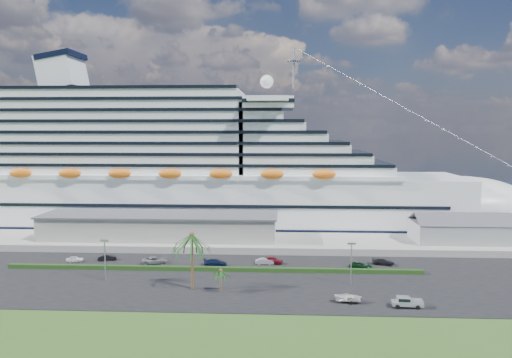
# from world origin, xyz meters

# --- Properties ---
(ground) EXTENTS (420.00, 420.00, 0.00)m
(ground) POSITION_xyz_m (0.00, 0.00, 0.00)
(ground) COLOR #30541C
(ground) RESTS_ON ground
(asphalt_lot) EXTENTS (140.00, 38.00, 0.12)m
(asphalt_lot) POSITION_xyz_m (0.00, 11.00, 0.06)
(asphalt_lot) COLOR black
(asphalt_lot) RESTS_ON ground
(wharf) EXTENTS (240.00, 20.00, 1.80)m
(wharf) POSITION_xyz_m (0.00, 40.00, 0.90)
(wharf) COLOR gray
(wharf) RESTS_ON ground
(water) EXTENTS (420.00, 160.00, 0.02)m
(water) POSITION_xyz_m (0.00, 130.00, 0.01)
(water) COLOR black
(water) RESTS_ON ground
(cruise_ship) EXTENTS (191.00, 38.00, 54.00)m
(cruise_ship) POSITION_xyz_m (-21.53, 64.00, 16.69)
(cruise_ship) COLOR silver
(cruise_ship) RESTS_ON ground
(terminal_building) EXTENTS (61.00, 15.00, 6.30)m
(terminal_building) POSITION_xyz_m (-25.00, 40.00, 5.01)
(terminal_building) COLOR gray
(terminal_building) RESTS_ON wharf
(port_shed) EXTENTS (24.00, 12.31, 7.37)m
(port_shed) POSITION_xyz_m (52.00, 40.00, 4.40)
(port_shed) COLOR gray
(port_shed) RESTS_ON wharf
(hedge) EXTENTS (88.00, 1.10, 0.90)m
(hedge) POSITION_xyz_m (-8.00, 16.00, 0.57)
(hedge) COLOR black
(hedge) RESTS_ON asphalt_lot
(lamp_post_left) EXTENTS (1.60, 0.35, 8.27)m
(lamp_post_left) POSITION_xyz_m (-28.00, 8.00, 5.34)
(lamp_post_left) COLOR gray
(lamp_post_left) RESTS_ON asphalt_lot
(lamp_post_right) EXTENTS (1.60, 0.35, 8.27)m
(lamp_post_right) POSITION_xyz_m (20.00, 8.00, 5.34)
(lamp_post_right) COLOR gray
(lamp_post_right) RESTS_ON asphalt_lot
(palm_tall) EXTENTS (8.82, 8.82, 11.13)m
(palm_tall) POSITION_xyz_m (-10.00, 4.00, 9.20)
(palm_tall) COLOR #47301E
(palm_tall) RESTS_ON ground
(palm_short) EXTENTS (3.53, 3.53, 4.56)m
(palm_short) POSITION_xyz_m (-4.50, 2.50, 3.67)
(palm_short) COLOR #47301E
(palm_short) RESTS_ON ground
(parked_car_0) EXTENTS (4.15, 2.85, 1.31)m
(parked_car_0) POSITION_xyz_m (-39.86, 21.51, 0.78)
(parked_car_0) COLOR white
(parked_car_0) RESTS_ON asphalt_lot
(parked_car_1) EXTENTS (4.37, 2.77, 1.36)m
(parked_car_1) POSITION_xyz_m (-33.13, 23.28, 0.80)
(parked_car_1) COLOR black
(parked_car_1) RESTS_ON asphalt_lot
(parked_car_2) EXTENTS (6.01, 3.94, 1.54)m
(parked_car_2) POSITION_xyz_m (-21.56, 21.15, 0.89)
(parked_car_2) COLOR gray
(parked_car_2) RESTS_ON asphalt_lot
(parked_car_3) EXTENTS (5.26, 2.57, 1.47)m
(parked_car_3) POSITION_xyz_m (-7.84, 20.17, 0.86)
(parked_car_3) COLOR #121E3F
(parked_car_3) RESTS_ON asphalt_lot
(parked_car_4) EXTENTS (4.83, 2.81, 1.54)m
(parked_car_4) POSITION_xyz_m (4.72, 22.50, 0.89)
(parked_car_4) COLOR maroon
(parked_car_4) RESTS_ON asphalt_lot
(parked_car_5) EXTENTS (4.07, 1.50, 1.33)m
(parked_car_5) POSITION_xyz_m (2.93, 21.86, 0.79)
(parked_car_5) COLOR #A9AAB1
(parked_car_5) RESTS_ON asphalt_lot
(parked_car_6) EXTENTS (5.34, 3.63, 1.36)m
(parked_car_6) POSITION_xyz_m (23.64, 19.43, 0.80)
(parked_car_6) COLOR black
(parked_car_6) RESTS_ON asphalt_lot
(parked_car_7) EXTENTS (5.20, 3.21, 1.41)m
(parked_car_7) POSITION_xyz_m (29.10, 22.74, 0.82)
(parked_car_7) COLOR black
(parked_car_7) RESTS_ON asphalt_lot
(pickup_truck) EXTENTS (5.21, 2.10, 1.81)m
(pickup_truck) POSITION_xyz_m (27.69, -3.76, 1.12)
(pickup_truck) COLOR black
(pickup_truck) RESTS_ON asphalt_lot
(boat_trailer) EXTENTS (5.40, 3.63, 1.53)m
(boat_trailer) POSITION_xyz_m (18.18, -2.01, 1.14)
(boat_trailer) COLOR gray
(boat_trailer) RESTS_ON asphalt_lot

